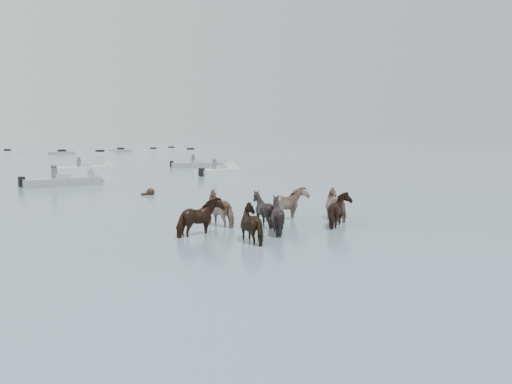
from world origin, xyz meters
TOP-DOWN VIEW (x-y plane):
  - ground at (0.00, 0.00)m, footprint 400.00×400.00m
  - pony_herd at (2.58, 1.52)m, footprint 7.11×4.52m
  - swimming_pony at (4.04, 12.86)m, footprint 0.72×0.44m
  - motorboat_b at (2.99, 20.70)m, footprint 5.20×2.00m
  - motorboat_c at (8.69, 31.65)m, footprint 5.54×1.87m
  - motorboat_d at (15.54, 22.17)m, footprint 5.15×3.17m
  - motorboat_e at (19.62, 30.92)m, footprint 5.35×4.09m

SIDE VIEW (x-z plane):
  - ground at x=0.00m, z-range 0.00..0.00m
  - swimming_pony at x=4.04m, z-range -0.12..0.32m
  - motorboat_c at x=8.69m, z-range -0.73..1.19m
  - motorboat_e at x=19.62m, z-range -0.73..1.19m
  - motorboat_b at x=2.99m, z-range -0.73..1.19m
  - motorboat_d at x=15.54m, z-range -0.73..1.19m
  - pony_herd at x=2.58m, z-range -0.23..1.16m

